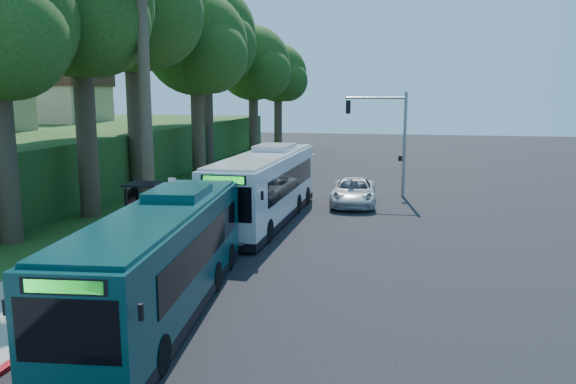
% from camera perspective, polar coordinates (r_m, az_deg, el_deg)
% --- Properties ---
extents(ground, '(140.00, 140.00, 0.00)m').
position_cam_1_polar(ground, '(29.44, 2.13, -3.57)').
color(ground, black).
rests_on(ground, ground).
extents(sidewalk, '(4.50, 70.00, 0.12)m').
position_cam_1_polar(sidewalk, '(31.41, -11.14, -2.78)').
color(sidewalk, gray).
rests_on(sidewalk, ground).
extents(red_curb, '(0.25, 30.00, 0.13)m').
position_cam_1_polar(red_curb, '(26.97, -9.86, -4.84)').
color(red_curb, '#A11117').
rests_on(red_curb, ground).
extents(grass_verge, '(8.00, 70.00, 0.06)m').
position_cam_1_polar(grass_verge, '(38.25, -16.17, -0.76)').
color(grass_verge, '#234719').
rests_on(grass_verge, ground).
extents(bus_shelter, '(3.20, 1.51, 2.55)m').
position_cam_1_polar(bus_shelter, '(28.49, -13.37, -0.58)').
color(bus_shelter, black).
rests_on(bus_shelter, ground).
extents(stop_sign_pole, '(0.35, 0.06, 3.17)m').
position_cam_1_polar(stop_sign_pole, '(25.77, -11.63, -0.99)').
color(stop_sign_pole, gray).
rests_on(stop_sign_pole, ground).
extents(traffic_signal_pole, '(4.10, 0.30, 7.00)m').
position_cam_1_polar(traffic_signal_pole, '(38.34, 10.26, 6.12)').
color(traffic_signal_pole, gray).
rests_on(traffic_signal_pole, ground).
extents(hillside_backdrop, '(24.00, 60.00, 8.80)m').
position_cam_1_polar(hillside_backdrop, '(53.43, -24.00, 4.33)').
color(hillside_backdrop, '#234719').
rests_on(hillside_backdrop, ground).
extents(tree_0, '(8.40, 8.00, 15.70)m').
position_cam_1_polar(tree_0, '(33.25, -20.34, 16.82)').
color(tree_0, '#382B1E').
rests_on(tree_0, ground).
extents(tree_1, '(10.50, 10.00, 18.26)m').
position_cam_1_polar(tree_1, '(40.87, -15.54, 17.83)').
color(tree_1, '#382B1E').
rests_on(tree_1, ground).
extents(tree_2, '(8.82, 8.40, 15.12)m').
position_cam_1_polar(tree_2, '(47.35, -9.25, 14.19)').
color(tree_2, '#382B1E').
rests_on(tree_2, ground).
extents(tree_3, '(10.08, 9.60, 17.28)m').
position_cam_1_polar(tree_3, '(55.64, -8.28, 15.12)').
color(tree_3, '#382B1E').
rests_on(tree_3, ground).
extents(tree_4, '(8.40, 8.00, 14.14)m').
position_cam_1_polar(tree_4, '(62.39, -3.49, 12.56)').
color(tree_4, '#382B1E').
rests_on(tree_4, ground).
extents(tree_5, '(7.35, 7.00, 12.86)m').
position_cam_1_polar(tree_5, '(69.90, -0.96, 11.67)').
color(tree_5, '#382B1E').
rests_on(tree_5, ground).
extents(white_bus, '(3.18, 13.47, 4.00)m').
position_cam_1_polar(white_bus, '(30.60, -2.32, 0.67)').
color(white_bus, silver).
rests_on(white_bus, ground).
extents(teal_bus, '(3.89, 12.52, 3.67)m').
position_cam_1_polar(teal_bus, '(18.30, -12.62, -6.45)').
color(teal_bus, '#093536').
rests_on(teal_bus, ground).
extents(pickup, '(3.04, 6.03, 1.64)m').
position_cam_1_polar(pickup, '(35.42, 6.67, 0.03)').
color(pickup, silver).
rests_on(pickup, ground).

